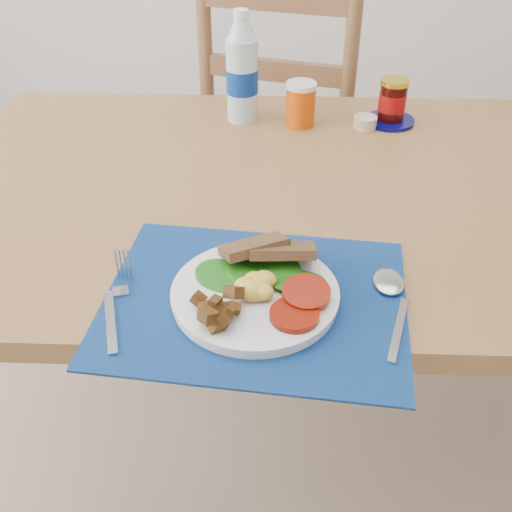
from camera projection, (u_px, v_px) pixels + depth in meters
The scene contains 11 objects.
ground at pixel (282, 493), 1.46m from camera, with size 4.00×4.00×0.00m, color gray.
table at pixel (290, 220), 1.22m from camera, with size 1.40×0.90×0.75m.
chair_far at pixel (285, 110), 1.80m from camera, with size 0.55×0.53×1.23m.
placemat at pixel (255, 300), 0.89m from camera, with size 0.45×0.35×0.00m, color black.
breakfast_plate at pixel (252, 292), 0.88m from camera, with size 0.25×0.25×0.06m.
fork at pixel (117, 302), 0.88m from camera, with size 0.05×0.19×0.00m.
spoon at pixel (391, 295), 0.89m from camera, with size 0.05×0.20×0.01m.
water_bottle at pixel (242, 73), 1.35m from camera, with size 0.07×0.07×0.25m.
juice_glass at pixel (301, 105), 1.37m from camera, with size 0.07×0.07×0.09m, color #C84205.
ramekin at pixel (365, 122), 1.37m from camera, with size 0.05×0.05×0.03m, color tan.
jam_on_saucer at pixel (392, 104), 1.38m from camera, with size 0.11×0.11×0.10m.
Camera 1 is at (-0.03, -0.82, 1.34)m, focal length 42.00 mm.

